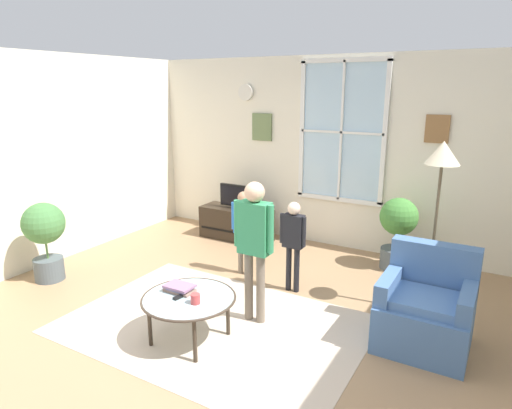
{
  "coord_description": "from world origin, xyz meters",
  "views": [
    {
      "loc": [
        2.14,
        -2.84,
        2.23
      ],
      "look_at": [
        0.08,
        0.71,
        1.14
      ],
      "focal_mm": 31.28,
      "sensor_mm": 36.0,
      "label": 1
    }
  ],
  "objects_px": {
    "person_green_shirt": "(255,236)",
    "potted_plant_corner": "(45,233)",
    "cup": "(195,299)",
    "remote_near_books": "(180,296)",
    "floor_lamp": "(441,171)",
    "armchair": "(426,310)",
    "person_blue_shirt": "(244,223)",
    "tv_stand": "(236,223)",
    "coffee_table": "(189,300)",
    "book_stack": "(180,288)",
    "television": "(236,196)",
    "person_black_shirt": "(293,236)",
    "potted_plant_by_window": "(398,228)"
  },
  "relations": [
    {
      "from": "person_green_shirt",
      "to": "potted_plant_corner",
      "type": "height_order",
      "value": "person_green_shirt"
    },
    {
      "from": "cup",
      "to": "remote_near_books",
      "type": "distance_m",
      "value": 0.19
    },
    {
      "from": "floor_lamp",
      "to": "cup",
      "type": "bearing_deg",
      "value": -134.27
    },
    {
      "from": "potted_plant_corner",
      "to": "armchair",
      "type": "bearing_deg",
      "value": 10.94
    },
    {
      "from": "remote_near_books",
      "to": "person_blue_shirt",
      "type": "bearing_deg",
      "value": 100.71
    },
    {
      "from": "cup",
      "to": "tv_stand",
      "type": "bearing_deg",
      "value": 115.61
    },
    {
      "from": "remote_near_books",
      "to": "floor_lamp",
      "type": "bearing_deg",
      "value": 42.31
    },
    {
      "from": "coffee_table",
      "to": "book_stack",
      "type": "relative_size",
      "value": 3.02
    },
    {
      "from": "television",
      "to": "remote_near_books",
      "type": "relative_size",
      "value": 3.76
    },
    {
      "from": "floor_lamp",
      "to": "person_black_shirt",
      "type": "bearing_deg",
      "value": -170.32
    },
    {
      "from": "cup",
      "to": "person_black_shirt",
      "type": "distance_m",
      "value": 1.47
    },
    {
      "from": "coffee_table",
      "to": "remote_near_books",
      "type": "bearing_deg",
      "value": -146.48
    },
    {
      "from": "person_green_shirt",
      "to": "potted_plant_by_window",
      "type": "bearing_deg",
      "value": 66.36
    },
    {
      "from": "potted_plant_corner",
      "to": "potted_plant_by_window",
      "type": "bearing_deg",
      "value": 34.75
    },
    {
      "from": "person_green_shirt",
      "to": "television",
      "type": "bearing_deg",
      "value": 126.65
    },
    {
      "from": "television",
      "to": "potted_plant_corner",
      "type": "height_order",
      "value": "potted_plant_corner"
    },
    {
      "from": "person_green_shirt",
      "to": "potted_plant_by_window",
      "type": "relative_size",
      "value": 1.53
    },
    {
      "from": "book_stack",
      "to": "person_blue_shirt",
      "type": "relative_size",
      "value": 0.27
    },
    {
      "from": "armchair",
      "to": "coffee_table",
      "type": "xyz_separation_m",
      "value": [
        -1.84,
        -1.0,
        0.07
      ]
    },
    {
      "from": "tv_stand",
      "to": "book_stack",
      "type": "distance_m",
      "value": 2.72
    },
    {
      "from": "coffee_table",
      "to": "cup",
      "type": "relative_size",
      "value": 9.74
    },
    {
      "from": "remote_near_books",
      "to": "person_green_shirt",
      "type": "distance_m",
      "value": 0.87
    },
    {
      "from": "television",
      "to": "armchair",
      "type": "distance_m",
      "value": 3.38
    },
    {
      "from": "television",
      "to": "cup",
      "type": "distance_m",
      "value": 2.92
    },
    {
      "from": "person_black_shirt",
      "to": "cup",
      "type": "bearing_deg",
      "value": -99.41
    },
    {
      "from": "television",
      "to": "potted_plant_by_window",
      "type": "bearing_deg",
      "value": 1.25
    },
    {
      "from": "book_stack",
      "to": "person_green_shirt",
      "type": "bearing_deg",
      "value": 49.39
    },
    {
      "from": "television",
      "to": "coffee_table",
      "type": "distance_m",
      "value": 2.82
    },
    {
      "from": "person_blue_shirt",
      "to": "television",
      "type": "bearing_deg",
      "value": 126.52
    },
    {
      "from": "armchair",
      "to": "person_blue_shirt",
      "type": "xyz_separation_m",
      "value": [
        -2.19,
        0.51,
        0.32
      ]
    },
    {
      "from": "television",
      "to": "potted_plant_corner",
      "type": "xyz_separation_m",
      "value": [
        -1.13,
        -2.36,
        -0.08
      ]
    },
    {
      "from": "tv_stand",
      "to": "television",
      "type": "distance_m",
      "value": 0.43
    },
    {
      "from": "person_green_shirt",
      "to": "floor_lamp",
      "type": "xyz_separation_m",
      "value": [
        1.43,
        1.02,
        0.59
      ]
    },
    {
      "from": "television",
      "to": "coffee_table",
      "type": "xyz_separation_m",
      "value": [
        1.14,
        -2.57,
        -0.26
      ]
    },
    {
      "from": "cup",
      "to": "person_black_shirt",
      "type": "relative_size",
      "value": 0.08
    },
    {
      "from": "tv_stand",
      "to": "remote_near_books",
      "type": "height_order",
      "value": "tv_stand"
    },
    {
      "from": "cup",
      "to": "person_black_shirt",
      "type": "xyz_separation_m",
      "value": [
        0.24,
        1.44,
        0.18
      ]
    },
    {
      "from": "cup",
      "to": "remote_near_books",
      "type": "xyz_separation_m",
      "value": [
        -0.19,
        0.02,
        -0.03
      ]
    },
    {
      "from": "tv_stand",
      "to": "potted_plant_corner",
      "type": "xyz_separation_m",
      "value": [
        -1.13,
        -2.36,
        0.34
      ]
    },
    {
      "from": "person_black_shirt",
      "to": "potted_plant_corner",
      "type": "height_order",
      "value": "person_black_shirt"
    },
    {
      "from": "potted_plant_by_window",
      "to": "floor_lamp",
      "type": "xyz_separation_m",
      "value": [
        0.55,
        -1.0,
        0.93
      ]
    },
    {
      "from": "television",
      "to": "person_blue_shirt",
      "type": "bearing_deg",
      "value": -53.48
    },
    {
      "from": "tv_stand",
      "to": "book_stack",
      "type": "xyz_separation_m",
      "value": [
        0.99,
        -2.52,
        0.22
      ]
    },
    {
      "from": "cup",
      "to": "person_green_shirt",
      "type": "xyz_separation_m",
      "value": [
        0.2,
        0.66,
        0.41
      ]
    },
    {
      "from": "cup",
      "to": "person_blue_shirt",
      "type": "distance_m",
      "value": 1.65
    },
    {
      "from": "armchair",
      "to": "book_stack",
      "type": "height_order",
      "value": "armchair"
    },
    {
      "from": "remote_near_books",
      "to": "floor_lamp",
      "type": "xyz_separation_m",
      "value": [
        1.82,
        1.66,
        1.03
      ]
    },
    {
      "from": "television",
      "to": "coffee_table",
      "type": "bearing_deg",
      "value": -66.09
    },
    {
      "from": "book_stack",
      "to": "person_black_shirt",
      "type": "bearing_deg",
      "value": 69.19
    },
    {
      "from": "person_green_shirt",
      "to": "person_black_shirt",
      "type": "relative_size",
      "value": 1.35
    }
  ]
}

